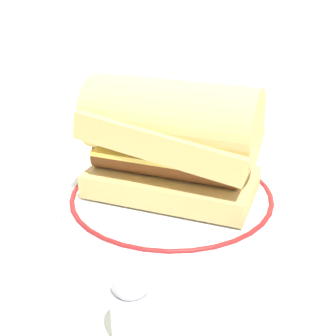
# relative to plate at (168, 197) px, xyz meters

# --- Properties ---
(ground_plane) EXTENTS (1.50, 1.50, 0.00)m
(ground_plane) POSITION_rel_plate_xyz_m (0.00, -0.00, -0.01)
(ground_plane) COLOR silver
(plate) EXTENTS (0.25, 0.25, 0.01)m
(plate) POSITION_rel_plate_xyz_m (0.00, 0.00, 0.00)
(plate) COLOR white
(plate) RESTS_ON ground_plane
(sausage_sandwich) EXTENTS (0.21, 0.15, 0.13)m
(sausage_sandwich) POSITION_rel_plate_xyz_m (0.00, -0.00, 0.07)
(sausage_sandwich) COLOR #D9B86E
(sausage_sandwich) RESTS_ON plate
(salt_shaker) EXTENTS (0.03, 0.03, 0.07)m
(salt_shaker) POSITION_rel_plate_xyz_m (-0.02, -0.21, 0.03)
(salt_shaker) COLOR white
(salt_shaker) RESTS_ON ground_plane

